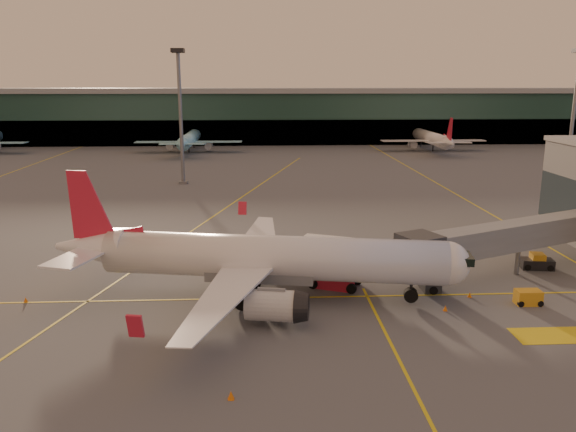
{
  "coord_description": "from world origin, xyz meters",
  "views": [
    {
      "loc": [
        -4.81,
        -43.74,
        19.47
      ],
      "look_at": [
        -1.82,
        16.68,
        5.0
      ],
      "focal_mm": 35.0,
      "sensor_mm": 36.0,
      "label": 1
    }
  ],
  "objects_px": {
    "catering_truck": "(333,260)",
    "pushback_tug": "(537,262)",
    "gpu_cart": "(528,298)",
    "main_airplane": "(259,259)"
  },
  "relations": [
    {
      "from": "catering_truck",
      "to": "gpu_cart",
      "type": "relative_size",
      "value": 2.87
    },
    {
      "from": "catering_truck",
      "to": "gpu_cart",
      "type": "bearing_deg",
      "value": 5.01
    },
    {
      "from": "gpu_cart",
      "to": "main_airplane",
      "type": "bearing_deg",
      "value": 173.82
    },
    {
      "from": "main_airplane",
      "to": "pushback_tug",
      "type": "relative_size",
      "value": 10.95
    },
    {
      "from": "main_airplane",
      "to": "pushback_tug",
      "type": "xyz_separation_m",
      "value": [
        29.72,
        6.82,
        -3.09
      ]
    },
    {
      "from": "catering_truck",
      "to": "pushback_tug",
      "type": "xyz_separation_m",
      "value": [
        22.5,
        4.27,
        -2.02
      ]
    },
    {
      "from": "pushback_tug",
      "to": "main_airplane",
      "type": "bearing_deg",
      "value": -157.83
    },
    {
      "from": "catering_truck",
      "to": "gpu_cart",
      "type": "xyz_separation_m",
      "value": [
        16.93,
        -5.4,
        -2.06
      ]
    },
    {
      "from": "gpu_cart",
      "to": "pushback_tug",
      "type": "xyz_separation_m",
      "value": [
        5.58,
        9.67,
        0.04
      ]
    },
    {
      "from": "main_airplane",
      "to": "gpu_cart",
      "type": "relative_size",
      "value": 16.49
    }
  ]
}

